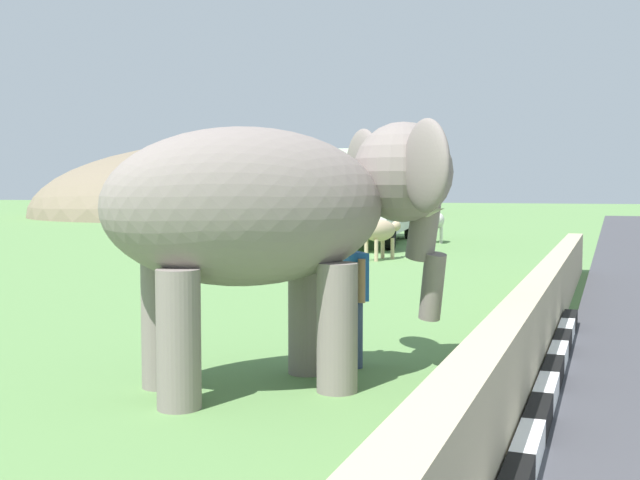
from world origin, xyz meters
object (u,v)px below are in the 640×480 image
person_handler (354,291)px  bus_white (372,191)px  cow_mid (437,221)px  cow_near (380,231)px  elephant (280,211)px

person_handler → bus_white: bearing=16.3°
cow_mid → cow_near: bearing=179.9°
elephant → bus_white: 22.26m
person_handler → cow_near: size_ratio=0.86×
elephant → person_handler: (1.19, -0.46, -1.00)m
person_handler → elephant: bearing=159.1°
elephant → cow_mid: size_ratio=2.01×
cow_near → elephant: bearing=-167.9°
cow_near → person_handler: bearing=-165.0°
person_handler → bus_white: size_ratio=0.16×
elephant → cow_near: (14.88, 3.20, -1.06)m
bus_white → person_handler: bearing=-163.7°
person_handler → cow_mid: person_handler is taller
elephant → person_handler: size_ratio=2.34×
bus_white → cow_near: 7.18m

